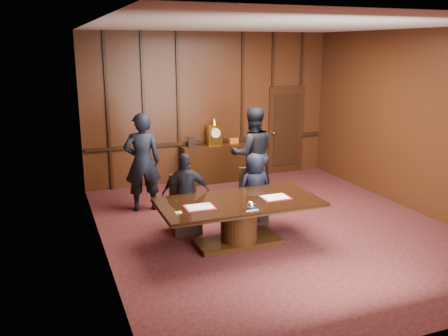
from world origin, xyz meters
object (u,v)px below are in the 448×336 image
(sideboard, at_px, (215,162))
(signatory_right, at_px, (255,189))
(witness_left, at_px, (142,162))
(signatory_left, at_px, (186,194))
(witness_right, at_px, (252,154))
(conference_table, at_px, (239,215))

(sideboard, distance_m, signatory_right, 2.87)
(witness_left, bearing_deg, signatory_left, 112.84)
(sideboard, xyz_separation_m, witness_right, (0.28, -1.56, 0.50))
(conference_table, bearing_deg, signatory_right, 50.91)
(witness_left, bearing_deg, sideboard, -139.44)
(signatory_left, bearing_deg, witness_right, -132.72)
(sideboard, relative_size, conference_table, 0.61)
(witness_left, height_order, witness_right, witness_right)
(signatory_right, bearing_deg, witness_right, -115.78)
(sideboard, xyz_separation_m, conference_table, (-0.90, -3.65, 0.02))
(conference_table, distance_m, witness_left, 2.55)
(conference_table, bearing_deg, signatory_left, 129.09)
(sideboard, bearing_deg, signatory_right, -95.03)
(sideboard, height_order, witness_left, witness_left)
(signatory_left, xyz_separation_m, witness_left, (-0.45, 1.45, 0.26))
(conference_table, relative_size, signatory_left, 1.84)
(signatory_left, height_order, signatory_right, signatory_left)
(conference_table, relative_size, signatory_right, 1.99)
(witness_right, bearing_deg, signatory_right, 77.16)
(conference_table, relative_size, witness_left, 1.34)
(conference_table, xyz_separation_m, signatory_right, (0.65, 0.80, 0.15))
(witness_left, distance_m, witness_right, 2.29)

